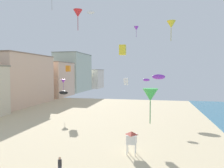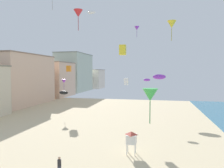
% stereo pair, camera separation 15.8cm
% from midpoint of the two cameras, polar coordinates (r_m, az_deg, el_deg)
% --- Properties ---
extents(boardwalk_hotel_mid, '(12.44, 21.20, 14.13)m').
position_cam_midpoint_polar(boardwalk_hotel_mid, '(65.24, -24.51, 1.12)').
color(boardwalk_hotel_mid, beige).
rests_on(boardwalk_hotel_mid, ground).
extents(boardwalk_hotel_far, '(12.64, 14.64, 12.86)m').
position_cam_midpoint_polar(boardwalk_hotel_far, '(82.90, -15.97, 1.24)').
color(boardwalk_hotel_far, beige).
rests_on(boardwalk_hotel_far, ground).
extents(boardwalk_hotel_distant, '(11.37, 21.99, 17.87)m').
position_cam_midpoint_polar(boardwalk_hotel_distant, '(102.30, -10.38, 3.08)').
color(boardwalk_hotel_distant, '#B7C6B2').
rests_on(boardwalk_hotel_distant, ground).
extents(boardwalk_hotel_furthest, '(16.49, 13.51, 10.61)m').
position_cam_midpoint_polar(boardwalk_hotel_furthest, '(121.60, -6.70, 1.42)').
color(boardwalk_hotel_furthest, silver).
rests_on(boardwalk_hotel_furthest, ground).
extents(kite_flyer, '(0.34, 0.34, 1.64)m').
position_cam_midpoint_polar(kite_flyer, '(20.63, -14.14, -20.39)').
color(kite_flyer, '#383D4C').
rests_on(kite_flyer, ground).
extents(lifeguard_stand, '(1.10, 1.10, 2.55)m').
position_cam_midpoint_polar(lifeguard_stand, '(24.37, 5.10, -14.24)').
color(lifeguard_stand, white).
rests_on(lifeguard_stand, ground).
extents(kite_purple_parafoil, '(2.82, 0.78, 1.10)m').
position_cam_midpoint_polar(kite_purple_parafoil, '(47.58, 12.39, 1.91)').
color(kite_purple_parafoil, purple).
extents(kite_purple_parafoil_2, '(1.35, 0.37, 0.52)m').
position_cam_midpoint_polar(kite_purple_parafoil_2, '(42.58, 9.14, 1.10)').
color(kite_purple_parafoil_2, purple).
extents(kite_green_delta, '(1.67, 1.67, 3.79)m').
position_cam_midpoint_polar(kite_green_delta, '(22.95, 10.11, -2.92)').
color(kite_green_delta, green).
extents(kite_purple_delta, '(1.07, 1.07, 2.44)m').
position_cam_midpoint_polar(kite_purple_delta, '(49.34, -13.10, 0.73)').
color(kite_purple_delta, purple).
extents(kite_yellow_box, '(0.85, 0.85, 1.33)m').
position_cam_midpoint_polar(kite_yellow_box, '(28.55, 2.72, 9.17)').
color(kite_yellow_box, yellow).
extents(kite_white_parafoil, '(1.99, 0.55, 0.77)m').
position_cam_midpoint_polar(kite_white_parafoil, '(52.19, -5.84, 18.74)').
color(kite_white_parafoil, white).
extents(kite_white_box, '(0.69, 0.69, 1.09)m').
position_cam_midpoint_polar(kite_white_box, '(34.85, 3.69, 0.70)').
color(kite_white_box, white).
extents(kite_purple_delta_2, '(1.07, 1.07, 2.43)m').
position_cam_midpoint_polar(kite_purple_delta_2, '(49.56, 6.48, 14.71)').
color(kite_purple_delta_2, purple).
extents(kite_red_delta, '(1.54, 1.54, 3.49)m').
position_cam_midpoint_polar(kite_red_delta, '(38.18, -9.34, 18.29)').
color(kite_red_delta, red).
extents(kite_black_parafoil, '(1.29, 0.36, 0.50)m').
position_cam_midpoint_polar(kite_black_parafoil, '(29.64, -13.11, -2.31)').
color(kite_black_parafoil, black).
extents(kite_orange_box, '(0.93, 0.93, 1.46)m').
position_cam_midpoint_polar(kite_orange_box, '(52.02, -11.85, 4.09)').
color(kite_orange_box, orange).
extents(kite_yellow_delta, '(1.63, 1.63, 3.71)m').
position_cam_midpoint_polar(kite_yellow_delta, '(42.03, 15.58, 15.21)').
color(kite_yellow_delta, yellow).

